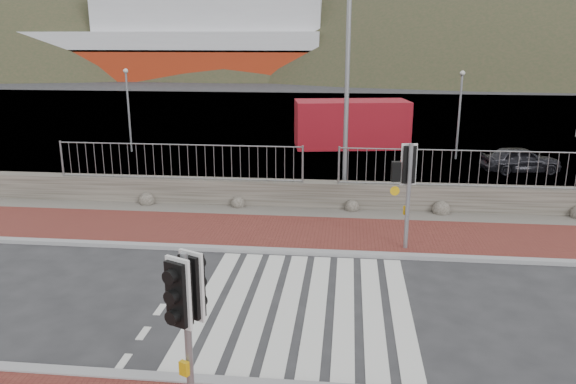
# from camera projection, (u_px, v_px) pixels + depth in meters

# --- Properties ---
(ground) EXTENTS (220.00, 220.00, 0.00)m
(ground) POSITION_uv_depth(u_px,v_px,m) (302.00, 306.00, 12.10)
(ground) COLOR #28282B
(ground) RESTS_ON ground
(sidewalk_far) EXTENTS (40.00, 3.00, 0.08)m
(sidewalk_far) POSITION_uv_depth(u_px,v_px,m) (315.00, 234.00, 16.40)
(sidewalk_far) COLOR brown
(sidewalk_far) RESTS_ON ground
(kerb_far) EXTENTS (40.00, 0.25, 0.12)m
(kerb_far) POSITION_uv_depth(u_px,v_px,m) (312.00, 253.00, 14.96)
(kerb_far) COLOR gray
(kerb_far) RESTS_ON ground
(zebra_crossing) EXTENTS (4.62, 5.60, 0.01)m
(zebra_crossing) POSITION_uv_depth(u_px,v_px,m) (302.00, 306.00, 12.10)
(zebra_crossing) COLOR silver
(zebra_crossing) RESTS_ON ground
(gravel_strip) EXTENTS (40.00, 1.50, 0.06)m
(gravel_strip) POSITION_uv_depth(u_px,v_px,m) (319.00, 214.00, 18.32)
(gravel_strip) COLOR #59544C
(gravel_strip) RESTS_ON ground
(stone_wall) EXTENTS (40.00, 0.60, 0.90)m
(stone_wall) POSITION_uv_depth(u_px,v_px,m) (320.00, 195.00, 18.97)
(stone_wall) COLOR #49443C
(stone_wall) RESTS_ON ground
(railing) EXTENTS (18.07, 0.07, 1.22)m
(railing) POSITION_uv_depth(u_px,v_px,m) (321.00, 156.00, 18.46)
(railing) COLOR gray
(railing) RESTS_ON stone_wall
(quay) EXTENTS (120.00, 40.00, 0.50)m
(quay) POSITION_uv_depth(u_px,v_px,m) (336.00, 121.00, 38.83)
(quay) COLOR #4C4C4F
(quay) RESTS_ON ground
(water) EXTENTS (220.00, 50.00, 0.05)m
(water) POSITION_uv_depth(u_px,v_px,m) (343.00, 82.00, 72.36)
(water) COLOR #3F4C54
(water) RESTS_ON ground
(ferry) EXTENTS (50.00, 16.00, 20.00)m
(ferry) POSITION_uv_depth(u_px,v_px,m) (167.00, 39.00, 78.29)
(ferry) COLOR #9B2811
(ferry) RESTS_ON ground
(hills_backdrop) EXTENTS (254.00, 90.00, 100.00)m
(hills_backdrop) POSITION_uv_depth(u_px,v_px,m) (379.00, 201.00, 101.77)
(hills_backdrop) COLOR #2C3520
(hills_backdrop) RESTS_ON ground
(traffic_signal_near) EXTENTS (0.46, 0.38, 2.76)m
(traffic_signal_near) POSITION_uv_depth(u_px,v_px,m) (187.00, 304.00, 7.85)
(traffic_signal_near) COLOR gray
(traffic_signal_near) RESTS_ON ground
(traffic_signal_far) EXTENTS (0.72, 0.32, 2.95)m
(traffic_signal_far) POSITION_uv_depth(u_px,v_px,m) (408.00, 174.00, 14.68)
(traffic_signal_far) COLOR gray
(traffic_signal_far) RESTS_ON ground
(streetlight) EXTENTS (1.84, 0.67, 8.85)m
(streetlight) POSITION_uv_depth(u_px,v_px,m) (352.00, 57.00, 18.40)
(streetlight) COLOR gray
(streetlight) RESTS_ON ground
(shipping_container) EXTENTS (6.14, 3.37, 2.42)m
(shipping_container) POSITION_uv_depth(u_px,v_px,m) (351.00, 124.00, 29.35)
(shipping_container) COLOR maroon
(shipping_container) RESTS_ON ground
(car_a) EXTENTS (3.41, 1.79, 1.11)m
(car_a) POSITION_uv_depth(u_px,v_px,m) (521.00, 160.00, 23.92)
(car_a) COLOR black
(car_a) RESTS_ON ground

